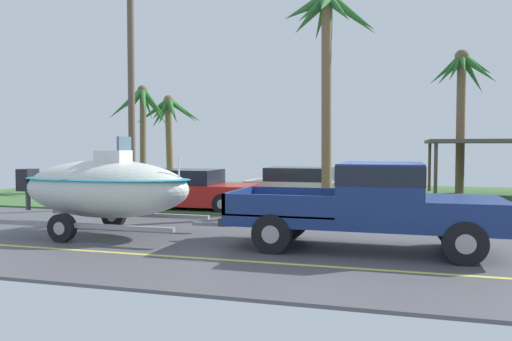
{
  "coord_description": "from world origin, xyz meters",
  "views": [
    {
      "loc": [
        1.01,
        -10.68,
        2.13
      ],
      "look_at": [
        -2.23,
        0.49,
        1.6
      ],
      "focal_mm": 35.2,
      "sensor_mm": 36.0,
      "label": 1
    }
  ],
  "objects_px": {
    "boat_on_trailer": "(105,188)",
    "palm_tree_near_left": "(168,117)",
    "palm_tree_far_left": "(143,111)",
    "palm_tree_mid": "(463,85)",
    "utility_pole": "(131,81)",
    "pickup_truck_towing": "(379,201)",
    "parked_sedan_far": "(185,190)",
    "parked_sedan_near": "(305,186)",
    "palm_tree_near_right": "(327,35)"
  },
  "relations": [
    {
      "from": "parked_sedan_near",
      "to": "palm_tree_near_left",
      "type": "relative_size",
      "value": 0.91
    },
    {
      "from": "boat_on_trailer",
      "to": "utility_pole",
      "type": "bearing_deg",
      "value": 113.4
    },
    {
      "from": "parked_sedan_near",
      "to": "palm_tree_mid",
      "type": "relative_size",
      "value": 0.69
    },
    {
      "from": "pickup_truck_towing",
      "to": "parked_sedan_far",
      "type": "height_order",
      "value": "pickup_truck_towing"
    },
    {
      "from": "boat_on_trailer",
      "to": "parked_sedan_near",
      "type": "relative_size",
      "value": 1.25
    },
    {
      "from": "palm_tree_near_left",
      "to": "palm_tree_far_left",
      "type": "xyz_separation_m",
      "value": [
        0.15,
        -3.01,
        0.14
      ]
    },
    {
      "from": "parked_sedan_near",
      "to": "parked_sedan_far",
      "type": "xyz_separation_m",
      "value": [
        -3.67,
        -2.76,
        0.0
      ]
    },
    {
      "from": "palm_tree_mid",
      "to": "palm_tree_far_left",
      "type": "xyz_separation_m",
      "value": [
        -14.61,
        -2.71,
        -1.06
      ]
    },
    {
      "from": "pickup_truck_towing",
      "to": "parked_sedan_near",
      "type": "height_order",
      "value": "pickup_truck_towing"
    },
    {
      "from": "parked_sedan_near",
      "to": "utility_pole",
      "type": "bearing_deg",
      "value": -152.76
    },
    {
      "from": "palm_tree_near_right",
      "to": "parked_sedan_far",
      "type": "bearing_deg",
      "value": 178.5
    },
    {
      "from": "parked_sedan_far",
      "to": "palm_tree_near_left",
      "type": "bearing_deg",
      "value": 119.28
    },
    {
      "from": "pickup_truck_towing",
      "to": "palm_tree_near_left",
      "type": "relative_size",
      "value": 1.15
    },
    {
      "from": "palm_tree_near_right",
      "to": "boat_on_trailer",
      "type": "bearing_deg",
      "value": -132.17
    },
    {
      "from": "parked_sedan_far",
      "to": "palm_tree_far_left",
      "type": "relative_size",
      "value": 0.92
    },
    {
      "from": "palm_tree_near_left",
      "to": "palm_tree_far_left",
      "type": "bearing_deg",
      "value": -87.12
    },
    {
      "from": "parked_sedan_far",
      "to": "utility_pole",
      "type": "distance_m",
      "value": 4.27
    },
    {
      "from": "parked_sedan_far",
      "to": "palm_tree_mid",
      "type": "distance_m",
      "value": 13.7
    },
    {
      "from": "pickup_truck_towing",
      "to": "palm_tree_near_right",
      "type": "xyz_separation_m",
      "value": [
        -1.83,
        5.14,
        4.63
      ]
    },
    {
      "from": "pickup_truck_towing",
      "to": "palm_tree_mid",
      "type": "relative_size",
      "value": 0.87
    },
    {
      "from": "palm_tree_near_right",
      "to": "utility_pole",
      "type": "relative_size",
      "value": 0.82
    },
    {
      "from": "pickup_truck_towing",
      "to": "boat_on_trailer",
      "type": "xyz_separation_m",
      "value": [
        -6.48,
        -0.0,
        0.13
      ]
    },
    {
      "from": "palm_tree_near_right",
      "to": "utility_pole",
      "type": "height_order",
      "value": "utility_pole"
    },
    {
      "from": "boat_on_trailer",
      "to": "parked_sedan_far",
      "type": "distance_m",
      "value": 5.29
    },
    {
      "from": "parked_sedan_far",
      "to": "utility_pole",
      "type": "relative_size",
      "value": 0.55
    },
    {
      "from": "boat_on_trailer",
      "to": "palm_tree_near_left",
      "type": "bearing_deg",
      "value": 110.27
    },
    {
      "from": "pickup_truck_towing",
      "to": "parked_sedan_far",
      "type": "bearing_deg",
      "value": 141.96
    },
    {
      "from": "pickup_truck_towing",
      "to": "palm_tree_far_left",
      "type": "bearing_deg",
      "value": 136.06
    },
    {
      "from": "palm_tree_far_left",
      "to": "utility_pole",
      "type": "height_order",
      "value": "utility_pole"
    },
    {
      "from": "palm_tree_near_left",
      "to": "palm_tree_mid",
      "type": "xyz_separation_m",
      "value": [
        14.76,
        -0.3,
        1.2
      ]
    },
    {
      "from": "parked_sedan_near",
      "to": "palm_tree_far_left",
      "type": "relative_size",
      "value": 0.88
    },
    {
      "from": "palm_tree_far_left",
      "to": "utility_pole",
      "type": "distance_m",
      "value": 6.68
    },
    {
      "from": "palm_tree_near_right",
      "to": "palm_tree_mid",
      "type": "height_order",
      "value": "palm_tree_near_right"
    },
    {
      "from": "pickup_truck_towing",
      "to": "parked_sedan_far",
      "type": "distance_m",
      "value": 8.55
    },
    {
      "from": "boat_on_trailer",
      "to": "parked_sedan_near",
      "type": "bearing_deg",
      "value": 66.88
    },
    {
      "from": "parked_sedan_far",
      "to": "pickup_truck_towing",
      "type": "bearing_deg",
      "value": -38.04
    },
    {
      "from": "palm_tree_far_left",
      "to": "palm_tree_mid",
      "type": "bearing_deg",
      "value": 10.51
    },
    {
      "from": "parked_sedan_far",
      "to": "palm_tree_near_right",
      "type": "relative_size",
      "value": 0.67
    },
    {
      "from": "pickup_truck_towing",
      "to": "palm_tree_mid",
      "type": "bearing_deg",
      "value": 77.57
    },
    {
      "from": "palm_tree_near_left",
      "to": "utility_pole",
      "type": "relative_size",
      "value": 0.58
    },
    {
      "from": "parked_sedan_far",
      "to": "palm_tree_near_left",
      "type": "height_order",
      "value": "palm_tree_near_left"
    },
    {
      "from": "parked_sedan_near",
      "to": "pickup_truck_towing",
      "type": "bearing_deg",
      "value": -69.14
    },
    {
      "from": "parked_sedan_near",
      "to": "palm_tree_mid",
      "type": "bearing_deg",
      "value": 43.61
    },
    {
      "from": "parked_sedan_far",
      "to": "palm_tree_near_left",
      "type": "xyz_separation_m",
      "value": [
        -4.98,
        8.88,
        3.09
      ]
    },
    {
      "from": "parked_sedan_near",
      "to": "utility_pole",
      "type": "distance_m",
      "value": 7.39
    },
    {
      "from": "palm_tree_near_right",
      "to": "utility_pole",
      "type": "distance_m",
      "value": 6.97
    },
    {
      "from": "pickup_truck_towing",
      "to": "palm_tree_near_left",
      "type": "bearing_deg",
      "value": 129.62
    },
    {
      "from": "palm_tree_near_left",
      "to": "palm_tree_mid",
      "type": "bearing_deg",
      "value": -1.16
    },
    {
      "from": "pickup_truck_towing",
      "to": "palm_tree_mid",
      "type": "xyz_separation_m",
      "value": [
        3.05,
        13.85,
        3.94
      ]
    },
    {
      "from": "palm_tree_near_left",
      "to": "utility_pole",
      "type": "distance_m",
      "value": 9.54
    }
  ]
}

